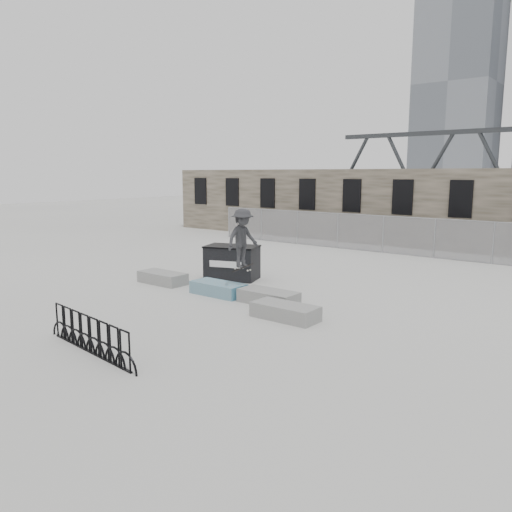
# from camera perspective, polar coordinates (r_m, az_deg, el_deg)

# --- Properties ---
(ground) EXTENTS (120.00, 120.00, 0.00)m
(ground) POSITION_cam_1_polar(r_m,az_deg,el_deg) (17.31, -2.87, -4.76)
(ground) COLOR beige
(ground) RESTS_ON ground
(stone_wall) EXTENTS (36.00, 2.58, 4.50)m
(stone_wall) POSITION_cam_1_polar(r_m,az_deg,el_deg) (31.00, 17.23, 5.33)
(stone_wall) COLOR brown
(stone_wall) RESTS_ON ground
(chainlink_fence) EXTENTS (22.06, 0.06, 2.02)m
(chainlink_fence) POSITION_cam_1_polar(r_m,az_deg,el_deg) (27.66, 14.32, 2.48)
(chainlink_fence) COLOR gray
(chainlink_fence) RESTS_ON ground
(planter_far_left) EXTENTS (2.00, 0.90, 0.44)m
(planter_far_left) POSITION_cam_1_polar(r_m,az_deg,el_deg) (19.77, -10.63, -2.40)
(planter_far_left) COLOR gray
(planter_far_left) RESTS_ON ground
(planter_center_left) EXTENTS (2.00, 0.90, 0.44)m
(planter_center_left) POSITION_cam_1_polar(r_m,az_deg,el_deg) (17.67, -4.32, -3.68)
(planter_center_left) COLOR teal
(planter_center_left) RESTS_ON ground
(planter_center_right) EXTENTS (2.00, 0.90, 0.44)m
(planter_center_right) POSITION_cam_1_polar(r_m,az_deg,el_deg) (16.44, 1.44, -4.65)
(planter_center_right) COLOR gray
(planter_center_right) RESTS_ON ground
(planter_offset) EXTENTS (2.00, 0.90, 0.44)m
(planter_offset) POSITION_cam_1_polar(r_m,az_deg,el_deg) (14.78, 3.36, -6.28)
(planter_offset) COLOR gray
(planter_offset) RESTS_ON ground
(dumpster) EXTENTS (2.39, 1.89, 1.37)m
(dumpster) POSITION_cam_1_polar(r_m,az_deg,el_deg) (20.17, -2.75, -0.72)
(dumpster) COLOR black
(dumpster) RESTS_ON ground
(bike_rack) EXTENTS (4.02, 0.49, 0.90)m
(bike_rack) POSITION_cam_1_polar(r_m,az_deg,el_deg) (12.63, -18.47, -8.59)
(bike_rack) COLOR black
(bike_rack) RESTS_ON ground
(skateboarder) EXTENTS (0.92, 1.38, 2.21)m
(skateboarder) POSITION_cam_1_polar(r_m,az_deg,el_deg) (16.94, -1.55, 2.05)
(skateboarder) COLOR #2D2D30
(skateboarder) RESTS_ON ground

